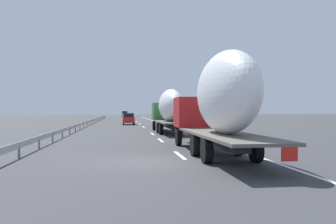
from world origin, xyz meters
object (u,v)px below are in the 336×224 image
at_px(truck_lead, 169,108).
at_px(road_sign, 175,110).
at_px(truck_trailing, 219,101).
at_px(car_red_compact, 129,119).
at_px(car_silver_hatch, 125,114).

bearing_deg(truck_lead, road_sign, -10.46).
height_order(truck_lead, truck_trailing, truck_trailing).
relative_size(car_red_compact, road_sign, 1.26).
bearing_deg(car_silver_hatch, truck_trailing, -177.62).
bearing_deg(truck_trailing, car_red_compact, 5.45).
xyz_separation_m(car_silver_hatch, road_sign, (-57.50, -6.93, 1.28)).
bearing_deg(car_silver_hatch, truck_lead, -177.05).
bearing_deg(truck_lead, car_red_compact, 10.19).
relative_size(truck_trailing, car_red_compact, 3.42).
height_order(car_red_compact, car_silver_hatch, car_silver_hatch).
relative_size(truck_lead, car_red_compact, 3.24).
relative_size(truck_trailing, road_sign, 4.31).
relative_size(truck_trailing, car_silver_hatch, 3.41).
xyz_separation_m(truck_lead, road_sign, (16.79, -3.10, -0.21)).
distance_m(car_red_compact, car_silver_hatch, 53.86).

